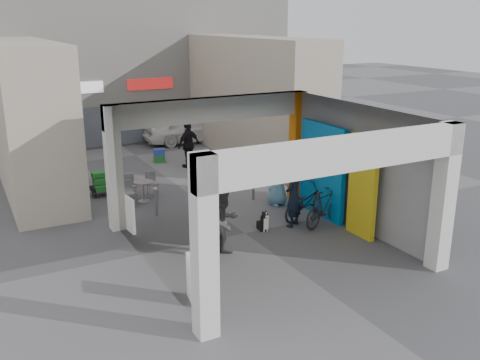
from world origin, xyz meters
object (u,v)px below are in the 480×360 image
man_elderly (278,178)px  man_crates (189,145)px  white_van (187,128)px  border_collie (264,222)px  produce_stand (108,185)px  man_with_dog (293,195)px  bicycle_rear (324,207)px  man_back_turned (224,222)px  bicycle_front (306,202)px  cafe_set (138,191)px

man_elderly → man_crates: man_crates is taller
white_van → border_collie: bearing=168.8°
produce_stand → man_with_dog: size_ratio=0.64×
bicycle_rear → white_van: white_van is taller
man_back_turned → produce_stand: bearing=83.4°
produce_stand → border_collie: bearing=-49.1°
man_with_dog → bicycle_front: bearing=173.4°
man_elderly → man_with_dog: bearing=-111.1°
produce_stand → bicycle_rear: (4.71, -5.72, 0.23)m
bicycle_rear → white_van: (0.71, 11.82, 0.17)m
border_collie → white_van: size_ratio=0.15×
man_elderly → bicycle_rear: size_ratio=1.00×
border_collie → white_van: (2.46, 11.38, 0.46)m
cafe_set → man_with_dog: bearing=-53.6°
border_collie → white_van: 11.65m
cafe_set → bicycle_front: (3.86, -3.98, 0.21)m
cafe_set → bicycle_rear: size_ratio=0.76×
man_crates → produce_stand: bearing=6.1°
man_crates → bicycle_front: bearing=75.8°
cafe_set → man_crates: (3.03, 2.96, 0.63)m
man_crates → cafe_set: bearing=23.3°
bicycle_rear → man_back_turned: bearing=79.5°
man_elderly → bicycle_front: 1.47m
produce_stand → man_crates: (3.74, 1.91, 0.61)m
produce_stand → man_elderly: bearing=-27.3°
man_with_dog → man_back_turned: man_with_dog is taller
bicycle_front → produce_stand: bearing=25.5°
man_back_turned → white_van: 13.03m
border_collie → man_back_turned: bearing=-146.1°
cafe_set → bicycle_rear: 6.16m
border_collie → man_with_dog: (0.92, -0.08, 0.67)m
man_back_turned → man_with_dog: bearing=0.7°
man_with_dog → white_van: man_with_dog is taller
produce_stand → bicycle_rear: bearing=-39.0°
man_elderly → cafe_set: bearing=143.4°
produce_stand → man_back_turned: man_back_turned is taller
bicycle_front → man_with_dog: bearing=99.4°
man_back_turned → man_crates: man_crates is taller
man_elderly → man_back_turned: bearing=-143.1°
produce_stand → man_with_dog: bearing=-42.5°
produce_stand → bicycle_rear: size_ratio=0.66×
man_elderly → produce_stand: bearing=138.7°
produce_stand → border_collie: 6.06m
cafe_set → man_with_dog: (3.18, -4.31, 0.63)m
man_crates → bicycle_front: man_crates is taller
man_crates → bicycle_rear: (0.97, -7.64, -0.39)m
cafe_set → produce_stand: (-0.71, 1.05, 0.02)m
man_with_dog → bicycle_front: (0.68, 0.34, -0.41)m
produce_stand → white_van: bearing=59.9°
border_collie → man_elderly: (1.51, 1.67, 0.64)m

